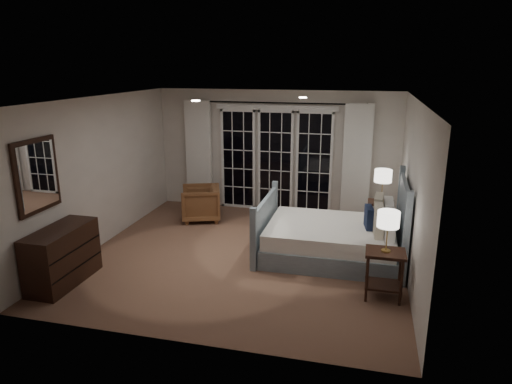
% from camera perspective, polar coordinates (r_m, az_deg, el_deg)
% --- Properties ---
extents(floor, '(5.00, 5.00, 0.00)m').
position_cam_1_polar(floor, '(7.50, -1.43, -7.85)').
color(floor, brown).
rests_on(floor, ground).
extents(ceiling, '(5.00, 5.00, 0.00)m').
position_cam_1_polar(ceiling, '(6.89, -1.57, 11.57)').
color(ceiling, silver).
rests_on(ceiling, wall_back).
extents(wall_left, '(0.02, 5.00, 2.50)m').
position_cam_1_polar(wall_left, '(8.10, -18.83, 2.41)').
color(wall_left, silver).
rests_on(wall_left, floor).
extents(wall_right, '(0.02, 5.00, 2.50)m').
position_cam_1_polar(wall_right, '(6.89, 19.00, 0.14)').
color(wall_right, silver).
rests_on(wall_right, floor).
extents(wall_back, '(5.00, 0.02, 2.50)m').
position_cam_1_polar(wall_back, '(9.47, 2.50, 5.09)').
color(wall_back, silver).
rests_on(wall_back, floor).
extents(wall_front, '(5.00, 0.02, 2.50)m').
position_cam_1_polar(wall_front, '(4.84, -9.34, -5.72)').
color(wall_front, silver).
rests_on(wall_front, floor).
extents(french_doors, '(2.50, 0.04, 2.20)m').
position_cam_1_polar(french_doors, '(9.46, 2.44, 4.09)').
color(french_doors, black).
rests_on(french_doors, wall_back).
extents(curtain_rod, '(3.50, 0.03, 0.03)m').
position_cam_1_polar(curtain_rod, '(9.24, 2.45, 11.08)').
color(curtain_rod, black).
rests_on(curtain_rod, wall_back).
extents(curtain_left, '(0.55, 0.10, 2.25)m').
position_cam_1_polar(curtain_left, '(9.83, -7.16, 4.78)').
color(curtain_left, silver).
rests_on(curtain_left, curtain_rod).
extents(curtain_right, '(0.55, 0.10, 2.25)m').
position_cam_1_polar(curtain_right, '(9.20, 12.49, 3.77)').
color(curtain_right, silver).
rests_on(curtain_right, curtain_rod).
extents(downlight_a, '(0.12, 0.12, 0.01)m').
position_cam_1_polar(downlight_a, '(7.32, 5.89, 11.66)').
color(downlight_a, white).
rests_on(downlight_a, ceiling).
extents(downlight_b, '(0.12, 0.12, 0.01)m').
position_cam_1_polar(downlight_b, '(6.70, -7.55, 11.23)').
color(downlight_b, white).
rests_on(downlight_b, ceiling).
extents(bed, '(2.20, 1.58, 1.28)m').
position_cam_1_polar(bed, '(7.41, 9.80, -5.67)').
color(bed, '#8596A0').
rests_on(bed, floor).
extents(nightstand_left, '(0.51, 0.41, 0.66)m').
position_cam_1_polar(nightstand_left, '(6.27, 15.76, -9.05)').
color(nightstand_left, black).
rests_on(nightstand_left, floor).
extents(nightstand_right, '(0.46, 0.37, 0.61)m').
position_cam_1_polar(nightstand_right, '(8.58, 15.27, -2.50)').
color(nightstand_right, black).
rests_on(nightstand_right, floor).
extents(lamp_left, '(0.28, 0.28, 0.55)m').
position_cam_1_polar(lamp_left, '(6.03, 16.22, -3.35)').
color(lamp_left, '#B59048').
rests_on(lamp_left, nightstand_left).
extents(lamp_right, '(0.31, 0.31, 0.59)m').
position_cam_1_polar(lamp_right, '(8.40, 15.61, 1.91)').
color(lamp_right, '#B59048').
rests_on(lamp_right, nightstand_right).
extents(armchair, '(0.95, 0.94, 0.68)m').
position_cam_1_polar(armchair, '(9.08, -6.92, -1.40)').
color(armchair, brown).
rests_on(armchair, floor).
extents(dresser, '(0.49, 1.15, 0.81)m').
position_cam_1_polar(dresser, '(7.00, -23.06, -7.36)').
color(dresser, black).
rests_on(dresser, floor).
extents(mirror, '(0.05, 0.85, 1.00)m').
position_cam_1_polar(mirror, '(6.80, -25.69, 1.85)').
color(mirror, black).
rests_on(mirror, wall_left).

